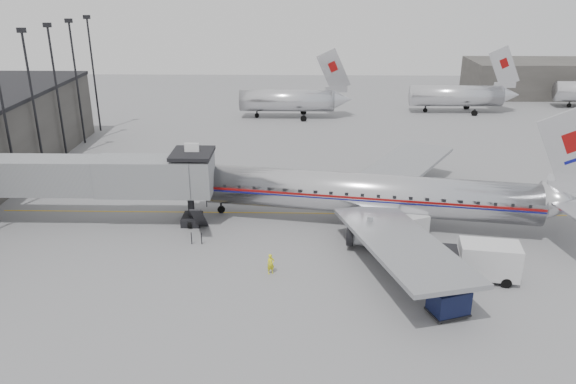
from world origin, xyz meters
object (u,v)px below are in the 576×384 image
service_van (478,260)px  baggage_cart_navy (449,301)px  ramp_worker (271,264)px  airliner (376,194)px  baggage_cart_white (413,225)px

service_van → baggage_cart_navy: (-3.13, -4.71, -0.44)m
ramp_worker → service_van: bearing=-26.3°
service_van → ramp_worker: service_van is taller
airliner → baggage_cart_navy: size_ratio=12.37×
service_van → baggage_cart_navy: 5.67m
airliner → service_van: (6.09, -8.99, -1.36)m
service_van → airliner: bearing=132.8°
service_van → baggage_cart_white: bearing=123.9°
airliner → service_van: bearing=-46.5°
airliner → ramp_worker: 12.33m
service_van → baggage_cart_white: service_van is taller
airliner → service_van: 10.94m
ramp_worker → baggage_cart_navy: bearing=-48.7°
airliner → baggage_cart_white: bearing=-27.1°
airliner → baggage_cart_navy: bearing=-68.5°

